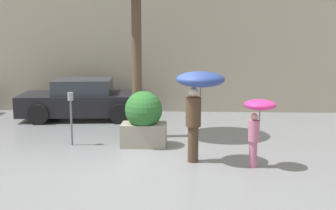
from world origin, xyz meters
name	(u,v)px	position (x,y,z in m)	size (l,w,h in m)	color
ground_plane	(135,165)	(0.00, 0.00, 0.00)	(40.00, 40.00, 0.00)	slate
building_facade	(156,28)	(0.00, 6.50, 3.00)	(18.00, 0.30, 6.00)	#9E937F
planter_box	(144,118)	(0.03, 1.59, 0.71)	(1.12, 0.93, 1.40)	gray
person_adult	(199,90)	(1.35, 0.30, 1.60)	(1.04, 1.04, 2.00)	#473323
person_child	(258,116)	(2.58, -0.03, 1.12)	(0.66, 0.66, 1.46)	#B76684
parked_car_near	(84,100)	(-2.32, 5.00, 0.61)	(4.22, 2.31, 1.32)	black
parking_meter	(71,108)	(-1.80, 1.60, 0.96)	(0.14, 0.14, 1.35)	#595B60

